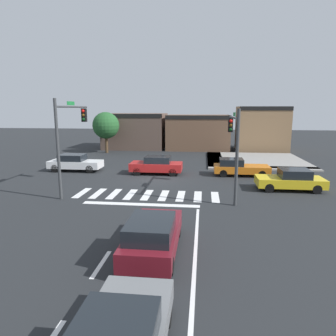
{
  "coord_description": "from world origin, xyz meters",
  "views": [
    {
      "loc": [
        3.51,
        -23.28,
        5.42
      ],
      "look_at": [
        0.95,
        -0.99,
        1.11
      ],
      "focal_mm": 33.02,
      "sensor_mm": 36.0,
      "label": 1
    }
  ],
  "objects_px": {
    "traffic_signal_southwest": "(70,129)",
    "car_white": "(75,163)",
    "car_yellow": "(291,180)",
    "roadside_tree": "(106,126)",
    "car_maroon": "(153,235)",
    "traffic_signal_southeast": "(234,137)",
    "car_orange": "(239,167)",
    "car_red": "(157,165)"
  },
  "relations": [
    {
      "from": "traffic_signal_southeast",
      "to": "car_red",
      "type": "xyz_separation_m",
      "value": [
        -5.73,
        5.91,
        -2.95
      ]
    },
    {
      "from": "traffic_signal_southwest",
      "to": "car_yellow",
      "type": "bearing_deg",
      "value": -82.17
    },
    {
      "from": "car_yellow",
      "to": "roadside_tree",
      "type": "xyz_separation_m",
      "value": [
        -17.95,
        16.16,
        2.67
      ]
    },
    {
      "from": "car_orange",
      "to": "car_white",
      "type": "bearing_deg",
      "value": 178.98
    },
    {
      "from": "car_yellow",
      "to": "car_orange",
      "type": "xyz_separation_m",
      "value": [
        -2.99,
        4.35,
        -0.02
      ]
    },
    {
      "from": "car_yellow",
      "to": "roadside_tree",
      "type": "relative_size",
      "value": 0.87
    },
    {
      "from": "car_maroon",
      "to": "roadside_tree",
      "type": "xyz_separation_m",
      "value": [
        -10.21,
        26.54,
        2.61
      ]
    },
    {
      "from": "traffic_signal_southwest",
      "to": "traffic_signal_southeast",
      "type": "height_order",
      "value": "traffic_signal_southwest"
    },
    {
      "from": "roadside_tree",
      "to": "car_orange",
      "type": "bearing_deg",
      "value": -38.29
    },
    {
      "from": "traffic_signal_southeast",
      "to": "car_orange",
      "type": "height_order",
      "value": "traffic_signal_southeast"
    },
    {
      "from": "traffic_signal_southeast",
      "to": "roadside_tree",
      "type": "height_order",
      "value": "traffic_signal_southeast"
    },
    {
      "from": "traffic_signal_southwest",
      "to": "car_maroon",
      "type": "xyz_separation_m",
      "value": [
        6.74,
        -8.39,
        -3.36
      ]
    },
    {
      "from": "traffic_signal_southeast",
      "to": "roadside_tree",
      "type": "bearing_deg",
      "value": 37.79
    },
    {
      "from": "car_white",
      "to": "car_red",
      "type": "relative_size",
      "value": 1.06
    },
    {
      "from": "traffic_signal_southwest",
      "to": "car_orange",
      "type": "xyz_separation_m",
      "value": [
        11.49,
        6.34,
        -3.45
      ]
    },
    {
      "from": "car_maroon",
      "to": "roadside_tree",
      "type": "bearing_deg",
      "value": 21.04
    },
    {
      "from": "traffic_signal_southeast",
      "to": "car_maroon",
      "type": "distance_m",
      "value": 9.84
    },
    {
      "from": "car_yellow",
      "to": "car_orange",
      "type": "bearing_deg",
      "value": -55.52
    },
    {
      "from": "car_white",
      "to": "traffic_signal_southwest",
      "type": "bearing_deg",
      "value": -67.83
    },
    {
      "from": "car_red",
      "to": "traffic_signal_southwest",
      "type": "bearing_deg",
      "value": -127.17
    },
    {
      "from": "traffic_signal_southwest",
      "to": "car_yellow",
      "type": "height_order",
      "value": "traffic_signal_southwest"
    },
    {
      "from": "car_white",
      "to": "car_maroon",
      "type": "xyz_separation_m",
      "value": [
        9.43,
        -14.98,
        0.03
      ]
    },
    {
      "from": "car_orange",
      "to": "roadside_tree",
      "type": "height_order",
      "value": "roadside_tree"
    },
    {
      "from": "traffic_signal_southwest",
      "to": "car_white",
      "type": "height_order",
      "value": "traffic_signal_southwest"
    },
    {
      "from": "car_maroon",
      "to": "car_orange",
      "type": "distance_m",
      "value": 15.48
    },
    {
      "from": "car_white",
      "to": "traffic_signal_southeast",
      "type": "bearing_deg",
      "value": -25.81
    },
    {
      "from": "car_white",
      "to": "car_yellow",
      "type": "relative_size",
      "value": 1.04
    },
    {
      "from": "traffic_signal_southeast",
      "to": "car_white",
      "type": "height_order",
      "value": "traffic_signal_southeast"
    },
    {
      "from": "car_red",
      "to": "car_orange",
      "type": "relative_size",
      "value": 0.97
    },
    {
      "from": "traffic_signal_southwest",
      "to": "car_white",
      "type": "bearing_deg",
      "value": 22.17
    },
    {
      "from": "car_yellow",
      "to": "car_orange",
      "type": "distance_m",
      "value": 5.28
    },
    {
      "from": "traffic_signal_southwest",
      "to": "car_orange",
      "type": "bearing_deg",
      "value": -61.11
    },
    {
      "from": "car_white",
      "to": "car_maroon",
      "type": "height_order",
      "value": "car_maroon"
    },
    {
      "from": "car_white",
      "to": "roadside_tree",
      "type": "relative_size",
      "value": 0.91
    },
    {
      "from": "car_maroon",
      "to": "roadside_tree",
      "type": "relative_size",
      "value": 0.91
    },
    {
      "from": "car_red",
      "to": "roadside_tree",
      "type": "relative_size",
      "value": 0.86
    },
    {
      "from": "car_white",
      "to": "car_yellow",
      "type": "xyz_separation_m",
      "value": [
        17.17,
        -4.6,
        -0.04
      ]
    },
    {
      "from": "car_red",
      "to": "car_yellow",
      "type": "bearing_deg",
      "value": -23.07
    },
    {
      "from": "car_maroon",
      "to": "roadside_tree",
      "type": "height_order",
      "value": "roadside_tree"
    },
    {
      "from": "car_yellow",
      "to": "car_red",
      "type": "bearing_deg",
      "value": -23.07
    },
    {
      "from": "car_yellow",
      "to": "car_maroon",
      "type": "bearing_deg",
      "value": 53.3
    },
    {
      "from": "car_white",
      "to": "roadside_tree",
      "type": "xyz_separation_m",
      "value": [
        -0.78,
        11.56,
        2.63
      ]
    }
  ]
}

